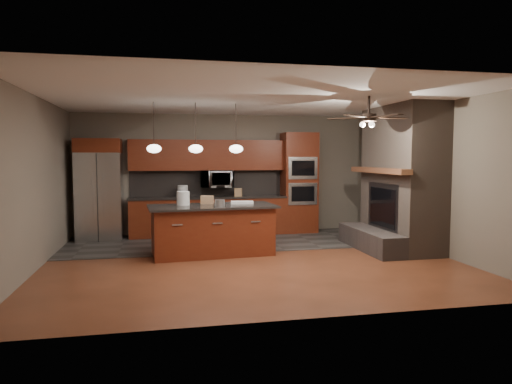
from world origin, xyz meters
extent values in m
plane|color=brown|center=(0.00, 0.00, 0.00)|extent=(7.00, 7.00, 0.00)
cube|color=white|center=(0.00, 0.00, 2.80)|extent=(7.00, 6.00, 0.02)
cube|color=#665E51|center=(0.00, 3.00, 1.40)|extent=(7.00, 0.02, 2.80)
cube|color=#665E51|center=(3.50, 0.00, 1.40)|extent=(0.02, 6.00, 2.80)
cube|color=#665E51|center=(-3.50, 0.00, 1.40)|extent=(0.02, 6.00, 2.80)
cube|color=#393733|center=(0.00, 1.80, 0.01)|extent=(7.00, 2.40, 0.01)
cube|color=brown|center=(3.10, 0.40, 1.40)|extent=(0.80, 2.00, 2.80)
cube|color=#4A413D|center=(2.45, 0.40, 0.20)|extent=(0.50, 2.00, 0.40)
cube|color=#2D2D30|center=(2.72, 0.40, 0.83)|extent=(0.05, 1.20, 0.95)
cube|color=black|center=(2.70, 0.40, 0.83)|extent=(0.02, 1.00, 0.75)
cube|color=brown|center=(2.60, 0.40, 1.55)|extent=(0.22, 2.10, 0.10)
cube|color=#602411|center=(-0.48, 2.70, 0.43)|extent=(3.55, 0.60, 0.86)
cube|color=black|center=(-0.48, 2.70, 0.88)|extent=(3.59, 0.64, 0.04)
cube|color=black|center=(-0.48, 2.98, 1.20)|extent=(3.55, 0.03, 0.60)
cube|color=#602411|center=(-0.48, 2.83, 1.85)|extent=(3.55, 0.35, 0.70)
cube|color=#602411|center=(1.70, 2.70, 1.19)|extent=(0.80, 0.60, 2.38)
cube|color=silver|center=(1.70, 2.40, 0.95)|extent=(0.70, 0.03, 0.52)
cube|color=black|center=(1.70, 2.38, 0.95)|extent=(0.55, 0.02, 0.35)
cube|color=silver|center=(1.70, 2.40, 1.55)|extent=(0.70, 0.03, 0.52)
cube|color=black|center=(1.70, 2.38, 1.55)|extent=(0.55, 0.02, 0.35)
imported|color=silver|center=(-0.27, 2.75, 1.30)|extent=(0.73, 0.41, 0.50)
cube|color=silver|center=(-2.86, 2.62, 0.95)|extent=(0.95, 0.72, 1.90)
cube|color=#2D2D30|center=(-2.86, 2.26, 0.95)|extent=(0.02, 0.02, 1.88)
cube|color=silver|center=(-2.96, 2.25, 1.01)|extent=(0.03, 0.03, 0.95)
cube|color=silver|center=(-2.76, 2.25, 1.01)|extent=(0.03, 0.03, 0.95)
cube|color=#602411|center=(-2.86, 2.62, 2.05)|extent=(0.95, 0.72, 0.30)
cube|color=#602411|center=(-0.61, 0.60, 0.44)|extent=(2.24, 1.08, 0.88)
cube|color=black|center=(-0.61, 0.60, 0.90)|extent=(2.40, 1.24, 0.04)
cylinder|color=silver|center=(-1.14, 0.71, 1.05)|extent=(0.30, 0.30, 0.26)
cylinder|color=silver|center=(-0.50, 0.38, 0.98)|extent=(0.22, 0.22, 0.12)
cube|color=silver|center=(-0.02, 0.79, 0.94)|extent=(0.46, 0.36, 0.04)
cube|color=#A07552|center=(-0.68, 0.90, 0.99)|extent=(0.27, 0.22, 0.15)
cylinder|color=white|center=(-1.06, 2.70, 1.03)|extent=(0.29, 0.29, 0.27)
cube|color=#AA8158|center=(0.22, 2.65, 0.99)|extent=(0.19, 0.17, 0.19)
cylinder|color=black|center=(-1.65, 0.70, 2.41)|extent=(0.01, 0.01, 0.78)
ellipsoid|color=white|center=(-1.65, 0.70, 1.96)|extent=(0.26, 0.26, 0.16)
cylinder|color=black|center=(-0.90, 0.70, 2.41)|extent=(0.01, 0.01, 0.78)
ellipsoid|color=white|center=(-0.90, 0.70, 1.96)|extent=(0.26, 0.26, 0.16)
cylinder|color=black|center=(-0.15, 0.70, 2.41)|extent=(0.01, 0.01, 0.78)
ellipsoid|color=white|center=(-0.15, 0.70, 1.96)|extent=(0.26, 0.26, 0.16)
cylinder|color=black|center=(1.80, -0.80, 2.65)|extent=(0.04, 0.04, 0.30)
cylinder|color=black|center=(1.80, -0.80, 2.45)|extent=(0.24, 0.24, 0.12)
cube|color=black|center=(2.18, -0.80, 2.45)|extent=(0.60, 0.12, 0.01)
cube|color=black|center=(1.92, -0.44, 2.45)|extent=(0.30, 0.61, 0.01)
cube|color=black|center=(1.49, -0.58, 2.45)|extent=(0.56, 0.45, 0.01)
cube|color=black|center=(1.49, -1.02, 2.45)|extent=(0.56, 0.45, 0.01)
cube|color=black|center=(1.92, -1.16, 2.45)|extent=(0.30, 0.61, 0.01)
camera|label=1|loc=(-1.52, -7.77, 1.82)|focal=32.00mm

